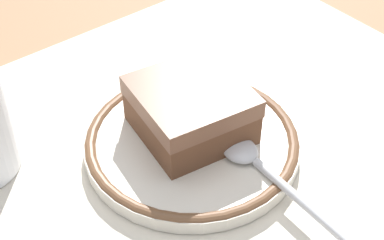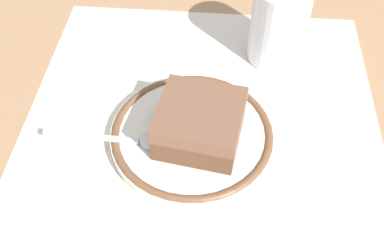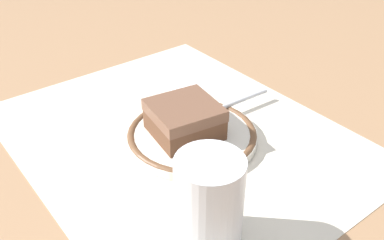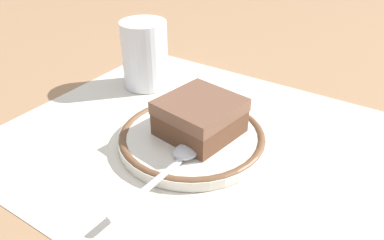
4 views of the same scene
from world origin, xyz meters
name	(u,v)px [view 1 (image 1 of 4)]	position (x,y,z in m)	size (l,w,h in m)	color
ground_plane	(202,136)	(0.00, 0.00, 0.00)	(2.40, 2.40, 0.00)	#9E7551
placemat	(202,135)	(0.00, 0.00, 0.00)	(0.49, 0.40, 0.00)	beige
plate	(192,142)	(0.02, 0.01, 0.01)	(0.18, 0.18, 0.01)	silver
cake_slice	(190,110)	(0.01, 0.00, 0.04)	(0.09, 0.10, 0.04)	brown
spoon	(260,167)	(0.00, 0.07, 0.02)	(0.03, 0.14, 0.01)	silver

